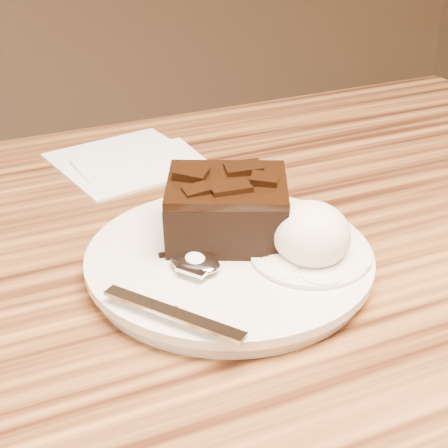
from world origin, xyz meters
name	(u,v)px	position (x,y,z in m)	size (l,w,h in m)	color
plate	(229,263)	(0.09, 0.03, 0.76)	(0.23, 0.23, 0.02)	silver
brownie	(227,212)	(0.10, 0.06, 0.79)	(0.10, 0.08, 0.04)	black
ice_cream_scoop	(311,234)	(0.14, 0.00, 0.79)	(0.06, 0.06, 0.05)	white
melt_puddle	(310,256)	(0.14, 0.00, 0.77)	(0.09, 0.09, 0.00)	white
spoon	(195,264)	(0.06, 0.02, 0.77)	(0.03, 0.17, 0.01)	silver
napkin	(127,160)	(0.08, 0.28, 0.75)	(0.14, 0.14, 0.01)	white
crumb_a	(175,311)	(0.02, -0.03, 0.77)	(0.01, 0.01, 0.00)	black
crumb_b	(162,255)	(0.04, 0.05, 0.77)	(0.01, 0.01, 0.00)	black
crumb_c	(340,264)	(0.16, -0.02, 0.77)	(0.01, 0.00, 0.00)	black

